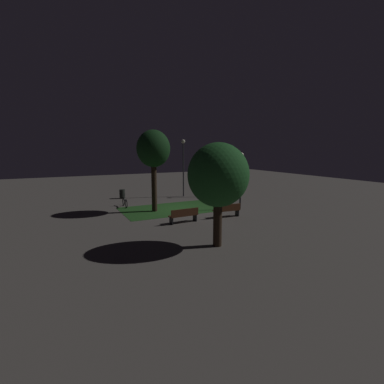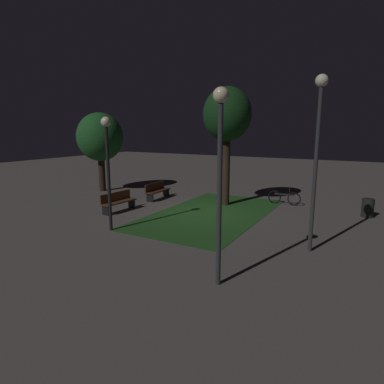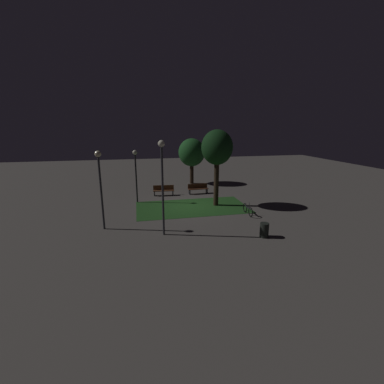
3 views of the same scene
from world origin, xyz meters
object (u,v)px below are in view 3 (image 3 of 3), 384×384
(tree_back_left, at_px, (217,149))
(trash_bin, at_px, (264,230))
(lamp_post_path_center, at_px, (136,167))
(bench_path_side, at_px, (164,190))
(bench_by_lamp, at_px, (198,188))
(lamp_post_plaza_east, at_px, (100,177))
(tree_back_right, at_px, (192,153))
(lamp_post_near_wall, at_px, (162,174))
(bicycle, at_px, (248,210))

(tree_back_left, relative_size, trash_bin, 7.11)
(trash_bin, bearing_deg, lamp_post_path_center, -50.91)
(tree_back_left, height_order, trash_bin, tree_back_left)
(bench_path_side, relative_size, lamp_post_path_center, 0.44)
(lamp_post_path_center, relative_size, trash_bin, 5.18)
(trash_bin, bearing_deg, bench_by_lamp, -82.11)
(bench_by_lamp, relative_size, lamp_post_plaza_east, 0.39)
(bench_by_lamp, xyz_separation_m, bench_path_side, (3.08, 0.00, 0.00))
(bench_path_side, bearing_deg, tree_back_right, -128.43)
(bench_path_side, xyz_separation_m, tree_back_left, (-3.61, 3.78, 3.83))
(lamp_post_plaza_east, bearing_deg, tree_back_left, -157.77)
(bench_by_lamp, bearing_deg, lamp_post_plaza_east, 43.62)
(tree_back_left, distance_m, tree_back_right, 8.16)
(bench_by_lamp, height_order, lamp_post_near_wall, lamp_post_near_wall)
(tree_back_right, xyz_separation_m, bicycle, (-1.71, 10.61, -2.88))
(bench_by_lamp, height_order, trash_bin, bench_by_lamp)
(bench_by_lamp, relative_size, bench_path_side, 0.99)
(bench_path_side, relative_size, trash_bin, 2.29)
(tree_back_left, bearing_deg, trash_bin, 97.85)
(tree_back_right, xyz_separation_m, lamp_post_near_wall, (4.30, 12.85, 0.26))
(tree_back_left, xyz_separation_m, lamp_post_path_center, (5.89, -2.08, -1.46))
(trash_bin, relative_size, bicycle, 0.49)
(bench_by_lamp, distance_m, bench_path_side, 3.08)
(trash_bin, bearing_deg, lamp_post_plaza_east, -19.08)
(lamp_post_plaza_east, relative_size, bicycle, 2.82)
(bench_by_lamp, height_order, lamp_post_plaza_east, lamp_post_plaza_east)
(bench_by_lamp, relative_size, tree_back_right, 0.39)
(tree_back_left, distance_m, bicycle, 4.95)
(bench_by_lamp, distance_m, lamp_post_near_wall, 9.89)
(lamp_post_near_wall, relative_size, bicycle, 3.19)
(lamp_post_near_wall, height_order, bicycle, lamp_post_near_wall)
(bench_by_lamp, bearing_deg, lamp_post_path_center, 17.54)
(tree_back_right, relative_size, lamp_post_plaza_east, 1.01)
(bench_path_side, bearing_deg, tree_back_left, 133.71)
(tree_back_right, relative_size, lamp_post_near_wall, 0.90)
(lamp_post_path_center, relative_size, lamp_post_plaza_east, 0.90)
(tree_back_left, bearing_deg, lamp_post_path_center, -19.46)
(lamp_post_near_wall, bearing_deg, bicycle, -159.50)
(trash_bin, xyz_separation_m, bicycle, (-0.65, -3.70, -0.06))
(bench_by_lamp, height_order, bicycle, bicycle)
(bench_by_lamp, distance_m, lamp_post_plaza_east, 10.47)
(bench_by_lamp, height_order, tree_back_right, tree_back_right)
(bench_by_lamp, relative_size, tree_back_left, 0.32)
(bench_path_side, xyz_separation_m, tree_back_right, (-3.41, -4.30, 2.74))
(bench_by_lamp, bearing_deg, trash_bin, 97.89)
(bench_path_side, xyz_separation_m, lamp_post_near_wall, (0.88, 8.55, 3.00))
(bench_by_lamp, relative_size, bicycle, 1.11)
(bench_by_lamp, distance_m, bicycle, 6.63)
(lamp_post_plaza_east, bearing_deg, bench_by_lamp, -136.38)
(lamp_post_plaza_east, bearing_deg, tree_back_right, -124.17)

